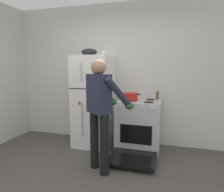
{
  "coord_description": "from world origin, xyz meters",
  "views": [
    {
      "loc": [
        1.0,
        -1.98,
        1.5
      ],
      "look_at": [
        0.03,
        1.32,
        1.0
      ],
      "focal_mm": 32.58,
      "sensor_mm": 36.0,
      "label": 1
    }
  ],
  "objects": [
    {
      "name": "mixing_bowl",
      "position": [
        -0.49,
        1.57,
        1.76
      ],
      "size": [
        0.29,
        0.29,
        0.13
      ],
      "primitive_type": "ellipsoid",
      "color": "black",
      "rests_on": "refrigerator"
    },
    {
      "name": "coffee_mug",
      "position": [
        -0.22,
        1.62,
        1.75
      ],
      "size": [
        0.11,
        0.08,
        0.1
      ],
      "color": "silver",
      "rests_on": "refrigerator"
    },
    {
      "name": "stove_range",
      "position": [
        0.46,
        1.55,
        0.44
      ],
      "size": [
        0.76,
        1.22,
        0.91
      ],
      "color": "silver",
      "rests_on": "ground"
    },
    {
      "name": "pepper_mill",
      "position": [
        0.76,
        1.77,
        0.98
      ],
      "size": [
        0.05,
        0.05,
        0.14
      ],
      "primitive_type": "cylinder",
      "color": "brown",
      "rests_on": "stove_range"
    },
    {
      "name": "person_cook",
      "position": [
        0.06,
        0.66,
        0.95
      ],
      "size": [
        0.67,
        0.71,
        1.6
      ],
      "color": "black",
      "rests_on": "ground"
    },
    {
      "name": "kitchen_wall_back",
      "position": [
        0.0,
        1.95,
        1.35
      ],
      "size": [
        6.0,
        0.1,
        2.7
      ],
      "primitive_type": "cube",
      "color": "silver",
      "rests_on": "ground"
    },
    {
      "name": "red_pot",
      "position": [
        0.3,
        1.52,
        0.97
      ],
      "size": [
        0.37,
        0.27,
        0.13
      ],
      "color": "red",
      "rests_on": "stove_range"
    },
    {
      "name": "refrigerator",
      "position": [
        -0.41,
        1.57,
        0.85
      ],
      "size": [
        0.68,
        0.72,
        1.7
      ],
      "color": "white",
      "rests_on": "ground"
    }
  ]
}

